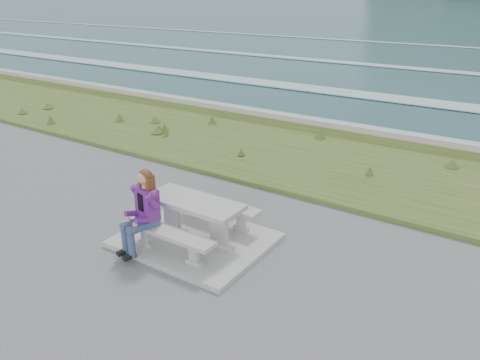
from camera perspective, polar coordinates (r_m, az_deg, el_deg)
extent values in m
cube|color=#9A9A95|center=(8.65, -5.44, -7.28)|extent=(2.60, 2.10, 0.10)
cube|color=#9A9A95|center=(8.92, -8.18, -5.78)|extent=(0.62, 0.12, 0.08)
cube|color=#9A9A95|center=(8.79, -8.29, -4.09)|extent=(0.34, 0.09, 0.51)
cube|color=#9A9A95|center=(8.66, -8.40, -2.34)|extent=(0.62, 0.12, 0.08)
cube|color=#9A9A95|center=(8.32, -2.53, -7.79)|extent=(0.62, 0.12, 0.08)
cube|color=#9A9A95|center=(8.17, -2.56, -6.00)|extent=(0.34, 0.09, 0.51)
cube|color=#9A9A95|center=(8.04, -2.60, -4.15)|extent=(0.62, 0.12, 0.08)
cube|color=#9A9A95|center=(8.30, -5.63, -2.72)|extent=(1.80, 0.75, 0.08)
cube|color=#9A9A95|center=(8.49, -11.32, -7.60)|extent=(0.30, 0.12, 0.08)
cube|color=#9A9A95|center=(8.41, -11.40, -6.71)|extent=(0.17, 0.09, 0.22)
cube|color=#9A9A95|center=(8.34, -11.47, -5.81)|extent=(0.30, 0.12, 0.08)
cube|color=#9A9A95|center=(7.85, -5.57, -9.90)|extent=(0.30, 0.12, 0.08)
cube|color=#9A9A95|center=(7.77, -5.61, -8.96)|extent=(0.17, 0.09, 0.22)
cube|color=#9A9A95|center=(7.69, -5.66, -8.01)|extent=(0.30, 0.12, 0.08)
cube|color=#9A9A95|center=(7.97, -8.72, -6.40)|extent=(1.80, 0.35, 0.07)
cube|color=#9A9A95|center=(9.39, -5.37, -4.13)|extent=(0.30, 0.12, 0.08)
cube|color=#9A9A95|center=(9.33, -5.40, -3.31)|extent=(0.17, 0.09, 0.22)
cube|color=#9A9A95|center=(9.26, -5.44, -2.47)|extent=(0.30, 0.12, 0.08)
cube|color=#9A9A95|center=(8.82, 0.15, -5.89)|extent=(0.30, 0.12, 0.08)
cube|color=#9A9A95|center=(8.75, 0.15, -5.02)|extent=(0.17, 0.09, 0.22)
cube|color=#9A9A95|center=(8.68, 0.15, -4.14)|extent=(0.30, 0.12, 0.08)
cube|color=#9A9A95|center=(8.93, -2.74, -2.85)|extent=(1.80, 0.35, 0.07)
cube|color=#304D1C|center=(12.58, 8.93, 2.03)|extent=(160.00, 4.50, 0.22)
cube|color=#6D6552|center=(15.14, 13.64, 5.18)|extent=(160.00, 0.80, 2.20)
cube|color=silver|center=(21.24, 19.10, 4.58)|extent=(220.00, 3.00, 0.06)
cube|color=silver|center=(28.84, 23.45, 8.45)|extent=(220.00, 2.00, 0.06)
cube|color=silver|center=(40.53, 26.93, 11.46)|extent=(220.00, 1.40, 0.06)
cube|color=navy|center=(8.22, -12.38, -6.76)|extent=(0.55, 0.80, 0.57)
cube|color=#681E85|center=(8.08, -11.24, -2.76)|extent=(0.47, 0.34, 0.54)
sphere|color=#D69F86|center=(7.88, -11.62, 0.32)|extent=(0.23, 0.23, 0.23)
sphere|color=#502812|center=(7.89, -11.47, 0.43)|extent=(0.25, 0.25, 0.25)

